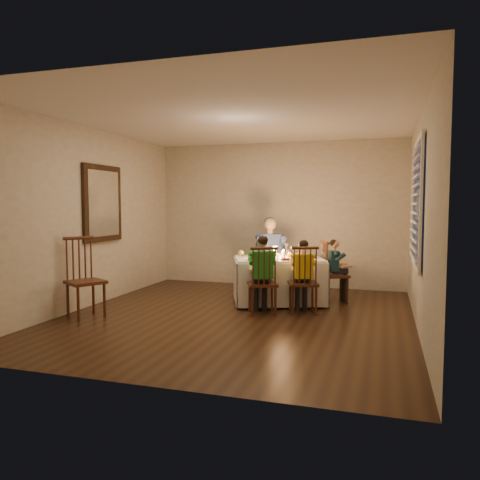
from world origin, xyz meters
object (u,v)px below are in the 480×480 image
(chair_near_right, at_px, (303,313))
(child_yellow, at_px, (303,313))
(dining_table, at_px, (279,271))
(chair_near_left, at_px, (262,314))
(child_green, at_px, (262,314))
(adult, at_px, (270,294))
(serving_bowl, at_px, (255,255))
(child_teal, at_px, (334,302))
(chair_adult, at_px, (270,294))
(chair_extra, at_px, (87,317))
(chair_end, at_px, (334,302))

(chair_near_right, bearing_deg, child_yellow, 180.00)
(dining_table, relative_size, chair_near_right, 1.68)
(chair_near_left, bearing_deg, chair_near_right, 179.42)
(chair_near_right, bearing_deg, child_green, 4.16)
(adult, xyz_separation_m, serving_bowl, (-0.11, -0.53, 0.71))
(adult, xyz_separation_m, child_teal, (1.09, -0.34, 0.00))
(adult, xyz_separation_m, child_green, (0.23, -1.41, 0.00))
(adult, bearing_deg, child_green, -103.07)
(chair_adult, xyz_separation_m, chair_extra, (-1.94, -2.27, 0.00))
(chair_near_right, xyz_separation_m, chair_extra, (-2.69, -1.06, 0.00))
(child_green, bearing_deg, dining_table, -116.24)
(child_teal, bearing_deg, dining_table, 85.87)
(adult, relative_size, serving_bowl, 5.96)
(chair_near_right, bearing_deg, child_teal, -129.20)
(chair_near_left, relative_size, chair_near_right, 1.00)
(chair_end, relative_size, child_yellow, 0.93)
(chair_near_right, distance_m, child_teal, 0.93)
(dining_table, relative_size, chair_end, 1.68)
(child_yellow, bearing_deg, chair_near_right, 180.00)
(chair_near_right, distance_m, chair_end, 0.93)
(child_green, bearing_deg, child_teal, -151.11)
(chair_adult, height_order, chair_near_right, same)
(chair_near_right, bearing_deg, adult, -75.83)
(child_teal, bearing_deg, chair_near_right, 134.79)
(child_teal, distance_m, serving_bowl, 1.41)
(chair_extra, bearing_deg, chair_adult, -9.74)
(chair_adult, bearing_deg, chair_near_left, -103.07)
(adult, bearing_deg, dining_table, -88.03)
(chair_adult, bearing_deg, chair_near_right, -80.51)
(child_teal, bearing_deg, adult, 48.93)
(chair_adult, relative_size, child_teal, 0.97)
(child_teal, bearing_deg, serving_bowl, 75.37)
(adult, relative_size, child_yellow, 1.26)
(dining_table, bearing_deg, child_yellow, -71.62)
(adult, bearing_deg, child_teal, -39.73)
(chair_end, height_order, adult, adult)
(adult, relative_size, child_teal, 1.33)
(dining_table, height_order, chair_adult, dining_table)
(child_yellow, height_order, child_teal, child_yellow)
(chair_near_right, bearing_deg, serving_bowl, -55.86)
(chair_extra, xyz_separation_m, serving_bowl, (1.83, 1.73, 0.71))
(chair_near_left, distance_m, child_yellow, 0.56)
(adult, bearing_deg, serving_bowl, -123.80)
(chair_adult, bearing_deg, serving_bowl, -123.80)
(chair_extra, bearing_deg, serving_bowl, -15.77)
(child_green, xyz_separation_m, child_teal, (0.86, 1.07, 0.00))
(chair_extra, xyz_separation_m, adult, (1.94, 2.27, 0.00))
(chair_near_right, xyz_separation_m, adult, (-0.75, 1.20, 0.00))
(chair_near_left, height_order, chair_end, same)
(child_teal, bearing_deg, chair_extra, 98.66)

